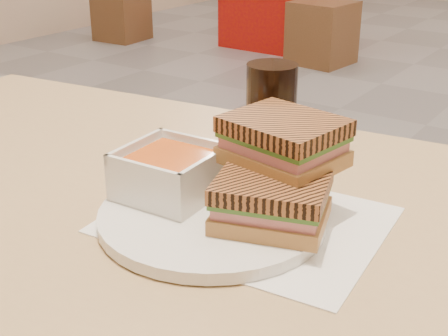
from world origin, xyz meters
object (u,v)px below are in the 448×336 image
Objects in this scene: panini_lower at (271,201)px; cola_glass at (271,117)px; bg_chair_0r at (322,33)px; main_table at (149,253)px; bg_chair_0l at (122,15)px; plate at (212,216)px; soup_bowl at (170,174)px; bg_table_0 at (285,2)px.

panini_lower is 0.21m from cola_glass.
main_table is at bearing -67.71° from bg_chair_0r.
panini_lower is 0.38× the size of bg_chair_0l.
plate is 0.68× the size of bg_chair_0l.
panini_lower is 0.35× the size of bg_chair_0r.
main_table is 3.12× the size of bg_chair_0l.
main_table is at bearing -126.94° from cola_glass.
panini_lower reaches higher than bg_chair_0r.
plate is at bearing -65.94° from bg_chair_0r.
cola_glass is at bearing -43.44° from bg_chair_0l.
soup_bowl reaches higher than bg_chair_0r.
main_table is at bearing 164.70° from plate.
soup_bowl is at bearing -62.43° from bg_table_0.
cola_glass is 0.35× the size of bg_chair_0r.
bg_chair_0r is (-1.65, 3.52, -0.58)m from panini_lower.
panini_lower is 4.78m from bg_chair_0l.
bg_chair_0l is 0.93× the size of bg_chair_0r.
bg_chair_0l is at bearing 134.58° from soup_bowl.
plate is (0.15, -0.04, 0.12)m from main_table.
bg_chair_0l is at bearing 134.20° from main_table.
soup_bowl is 3.88m from bg_chair_0r.
soup_bowl is 4.45m from bg_table_0.
panini_lower is at bearing -58.67° from cola_glass.
bg_table_0 is 1.89× the size of bg_chair_0l.
soup_bowl is at bearing -66.87° from bg_chair_0r.
bg_chair_0l is at bearing -172.80° from bg_chair_0r.
plate is 1.80× the size of cola_glass.
bg_chair_0l is at bearing -152.96° from bg_table_0.
panini_lower is at bearing -6.59° from main_table.
bg_table_0 is at bearing 118.34° from plate.
bg_chair_0r is (-1.43, 3.49, -0.42)m from main_table.
bg_chair_0r is (-1.58, 3.53, -0.54)m from plate.
bg_chair_0r is at bearing 115.16° from panini_lower.
soup_bowl is 0.16× the size of bg_table_0.
panini_lower is (0.22, -0.03, 0.16)m from main_table.
bg_chair_0l is at bearing 135.90° from panini_lower.
main_table reaches higher than bg_chair_0r.
bg_chair_0l is (-3.26, 3.31, -0.59)m from soup_bowl.
cola_glass is 0.38× the size of bg_chair_0l.
soup_bowl reaches higher than panini_lower.
plate is 0.64× the size of bg_chair_0r.
soup_bowl is 0.15m from panini_lower.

